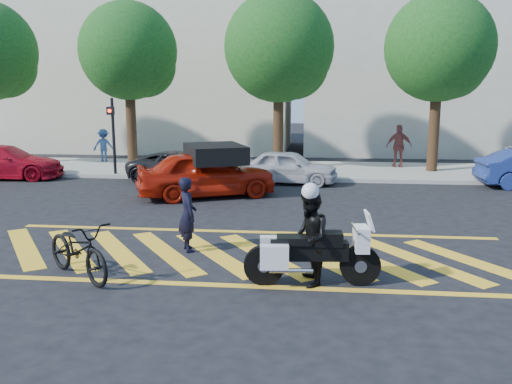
# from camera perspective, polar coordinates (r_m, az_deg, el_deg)

# --- Properties ---
(ground) EXTENTS (90.00, 90.00, 0.00)m
(ground) POSITION_cam_1_polar(r_m,az_deg,el_deg) (11.94, -1.52, -6.61)
(ground) COLOR black
(ground) RESTS_ON ground
(sidewalk) EXTENTS (60.00, 5.00, 0.15)m
(sidewalk) POSITION_cam_1_polar(r_m,az_deg,el_deg) (23.60, 2.33, 2.33)
(sidewalk) COLOR #9E998E
(sidewalk) RESTS_ON ground
(crosswalk) EXTENTS (12.33, 4.00, 0.01)m
(crosswalk) POSITION_cam_1_polar(r_m,az_deg,el_deg) (11.94, -1.71, -6.58)
(crosswalk) COLOR yellow
(crosswalk) RESTS_ON ground
(building_left) EXTENTS (16.00, 8.00, 10.00)m
(building_left) POSITION_cam_1_polar(r_m,az_deg,el_deg) (33.69, -10.62, 13.13)
(building_left) COLOR beige
(building_left) RESTS_ON ground
(building_right) EXTENTS (16.00, 8.00, 11.00)m
(building_right) POSITION_cam_1_polar(r_m,az_deg,el_deg) (33.19, 19.67, 13.59)
(building_right) COLOR beige
(building_right) RESTS_ON ground
(tree_left) EXTENTS (4.20, 4.20, 7.26)m
(tree_left) POSITION_cam_1_polar(r_m,az_deg,el_deg) (24.69, -12.96, 13.90)
(tree_left) COLOR black
(tree_left) RESTS_ON ground
(tree_center) EXTENTS (4.60, 4.60, 7.56)m
(tree_center) POSITION_cam_1_polar(r_m,az_deg,el_deg) (23.44, 2.76, 14.58)
(tree_center) COLOR black
(tree_center) RESTS_ON ground
(tree_right) EXTENTS (4.40, 4.40, 7.41)m
(tree_right) POSITION_cam_1_polar(r_m,az_deg,el_deg) (23.95, 18.96, 13.82)
(tree_right) COLOR black
(tree_right) RESTS_ON ground
(signal_pole) EXTENTS (0.28, 0.43, 3.20)m
(signal_pole) POSITION_cam_1_polar(r_m,az_deg,el_deg) (22.56, -14.85, 6.30)
(signal_pole) COLOR black
(signal_pole) RESTS_ON ground
(officer_bike) EXTENTS (0.63, 0.72, 1.67)m
(officer_bike) POSITION_cam_1_polar(r_m,az_deg,el_deg) (12.11, -7.21, -2.34)
(officer_bike) COLOR black
(officer_bike) RESTS_ON ground
(bicycle) EXTENTS (2.15, 1.94, 1.13)m
(bicycle) POSITION_cam_1_polar(r_m,az_deg,el_deg) (10.91, -18.22, -5.75)
(bicycle) COLOR black
(bicycle) RESTS_ON ground
(police_motorcycle) EXTENTS (2.53, 0.84, 1.11)m
(police_motorcycle) POSITION_cam_1_polar(r_m,az_deg,el_deg) (10.05, 5.71, -6.44)
(police_motorcycle) COLOR black
(police_motorcycle) RESTS_ON ground
(officer_moto) EXTENTS (0.75, 0.92, 1.77)m
(officer_moto) POSITION_cam_1_polar(r_m,az_deg,el_deg) (9.98, 5.64, -4.89)
(officer_moto) COLOR black
(officer_moto) RESTS_ON ground
(red_convertible) EXTENTS (4.95, 3.52, 1.56)m
(red_convertible) POSITION_cam_1_polar(r_m,az_deg,el_deg) (18.10, -5.26, 1.93)
(red_convertible) COLOR #A31707
(red_convertible) RESTS_ON ground
(parked_left) EXTENTS (4.75, 2.31, 1.33)m
(parked_left) POSITION_cam_1_polar(r_m,az_deg,el_deg) (23.96, -24.95, 2.88)
(parked_left) COLOR #AE0A1D
(parked_left) RESTS_ON ground
(parked_mid_left) EXTENTS (4.30, 2.18, 1.16)m
(parked_mid_left) POSITION_cam_1_polar(r_m,az_deg,el_deg) (21.32, -7.77, 2.69)
(parked_mid_left) COLOR black
(parked_mid_left) RESTS_ON ground
(parked_mid_right) EXTENTS (3.90, 1.97, 1.27)m
(parked_mid_right) POSITION_cam_1_polar(r_m,az_deg,el_deg) (20.64, 3.42, 2.66)
(parked_mid_right) COLOR #B5B6BA
(parked_mid_right) RESTS_ON ground
(pedestrian_left) EXTENTS (1.07, 0.72, 1.53)m
(pedestrian_left) POSITION_cam_1_polar(r_m,az_deg,el_deg) (26.68, -15.74, 4.75)
(pedestrian_left) COLOR #315188
(pedestrian_left) RESTS_ON sidewalk
(pedestrian_right) EXTENTS (1.10, 0.47, 1.87)m
(pedestrian_right) POSITION_cam_1_polar(r_m,az_deg,el_deg) (24.63, 14.82, 4.71)
(pedestrian_right) COLOR brown
(pedestrian_right) RESTS_ON sidewalk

